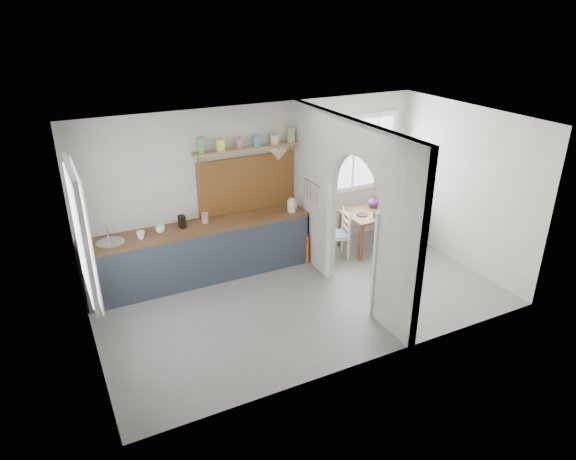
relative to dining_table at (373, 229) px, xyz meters
name	(u,v)px	position (x,y,z in m)	size (l,w,h in m)	color
floor	(304,299)	(-1.93, -1.01, -0.35)	(5.80, 3.20, 0.01)	gray
ceiling	(306,124)	(-1.93, -1.01, 2.25)	(5.80, 3.20, 0.01)	beige
walls	(305,218)	(-1.93, -1.01, 0.95)	(5.81, 3.21, 2.60)	beige
partition	(346,199)	(-1.23, -0.95, 1.11)	(0.12, 3.20, 2.60)	beige
kitchen_window	(79,234)	(-4.80, -1.01, 1.30)	(0.10, 1.16, 1.50)	white
nook_window	(354,154)	(-0.13, 0.55, 1.25)	(1.76, 0.10, 1.30)	white
counter	(200,251)	(-3.06, 0.32, 0.11)	(3.50, 0.60, 0.90)	brown
sink	(110,243)	(-4.36, 0.29, 0.54)	(0.40, 0.40, 0.02)	silver
backsplash	(247,184)	(-2.14, 0.57, 1.00)	(1.65, 0.03, 0.90)	brown
shelf	(248,145)	(-2.14, 0.48, 1.65)	(1.75, 0.20, 0.21)	#A18044
pendant_lamp	(278,155)	(-1.78, 0.14, 1.53)	(0.26, 0.26, 0.16)	beige
utensil_rail	(312,183)	(-1.32, -0.11, 1.10)	(0.02, 0.02, 0.50)	silver
dining_table	(373,229)	(0.00, 0.00, 0.00)	(1.11, 0.74, 0.69)	brown
chair_left	(336,234)	(-0.78, -0.01, 0.07)	(0.38, 0.38, 0.83)	silver
chair_right	(412,214)	(0.85, 0.02, 0.12)	(0.43, 0.43, 0.94)	silver
kettle	(292,205)	(-1.53, 0.18, 0.67)	(0.18, 0.15, 0.22)	silver
mug_a	(141,235)	(-3.94, 0.22, 0.61)	(0.12, 0.12, 0.11)	white
mug_b	(160,229)	(-3.64, 0.31, 0.61)	(0.14, 0.14, 0.11)	white
knife_block	(182,222)	(-3.30, 0.35, 0.65)	(0.09, 0.12, 0.19)	black
jar	(205,218)	(-2.93, 0.37, 0.64)	(0.10, 0.10, 0.16)	gray
towel_magenta	(307,249)	(-1.35, -0.02, -0.07)	(0.02, 0.03, 0.54)	#C42972
towel_orange	(308,251)	(-1.35, -0.06, -0.10)	(0.02, 0.03, 0.51)	#C06800
bowl	(394,207)	(0.37, -0.05, 0.38)	(0.31, 0.31, 0.08)	white
table_cup	(375,214)	(-0.15, -0.21, 0.40)	(0.11, 0.11, 0.10)	#579250
plate	(362,215)	(-0.30, -0.05, 0.35)	(0.19, 0.19, 0.02)	black
vase	(374,201)	(0.10, 0.18, 0.45)	(0.20, 0.20, 0.21)	#432454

